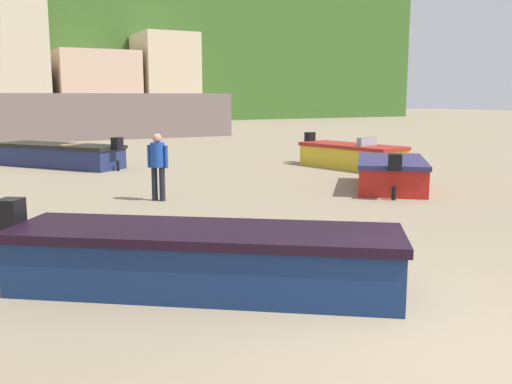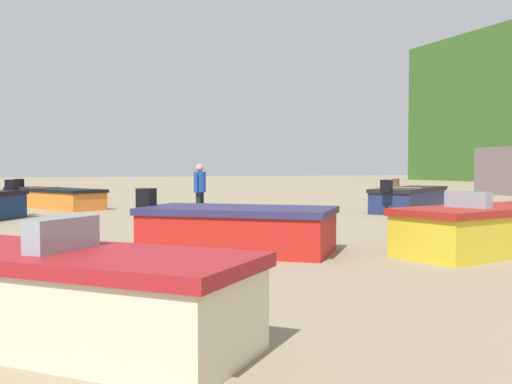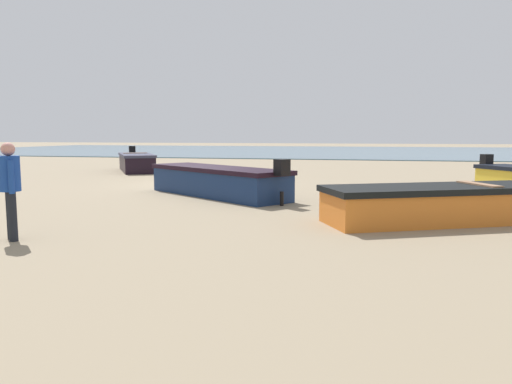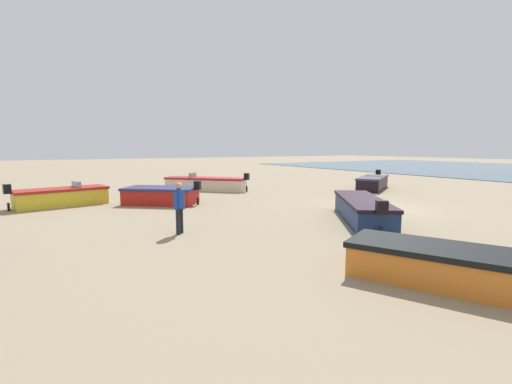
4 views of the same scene
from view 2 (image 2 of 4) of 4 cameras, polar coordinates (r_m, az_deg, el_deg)
name	(u,v)px [view 2 (image 2 of 4)]	position (r m, az deg, el deg)	size (l,w,h in m)	color
boat_yellow_1	(491,229)	(11.36, 21.69, -3.30)	(2.24, 4.24, 1.15)	gold
boat_orange_2	(53,198)	(23.53, -18.98, -0.53)	(5.27, 3.53, 1.06)	orange
boat_navy_4	(410,199)	(21.46, 14.61, -0.64)	(4.07, 4.79, 1.13)	navy
boat_red_7	(238,229)	(10.65, -1.79, -3.59)	(3.49, 3.74, 1.13)	red
mooring_post_near_water	(396,190)	(26.89, 13.33, 0.17)	(0.30, 0.30, 1.02)	#4D3B26
beach_walker_foreground	(200,187)	(16.85, -5.44, 0.45)	(0.48, 0.48, 1.62)	black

